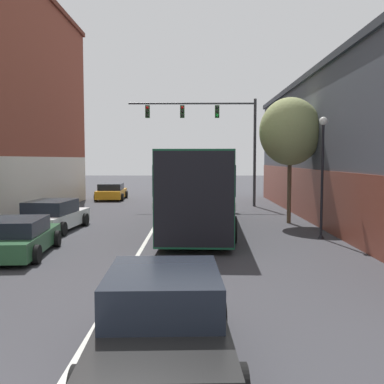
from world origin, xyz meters
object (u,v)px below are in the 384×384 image
parked_car_left_near (17,238)px  street_lamp (322,168)px  bus (199,185)px  traffic_signal_gantry (214,127)px  parked_car_left_far (53,216)px  parked_car_left_mid (111,192)px  hatchback_foreground (163,321)px  street_tree_near (290,132)px

parked_car_left_near → street_lamp: 11.23m
bus → traffic_signal_gantry: traffic_signal_gantry is taller
parked_car_left_far → parked_car_left_mid: bearing=5.4°
hatchback_foreground → traffic_signal_gantry: (1.71, 22.60, 4.52)m
traffic_signal_gantry → parked_car_left_mid: bearing=148.2°
hatchback_foreground → parked_car_left_far: 13.75m
parked_car_left_far → street_tree_near: (10.66, 2.34, 3.75)m
parked_car_left_far → street_lamp: street_lamp is taller
bus → parked_car_left_far: bearing=100.4°
hatchback_foreground → parked_car_left_far: hatchback_foreground is taller
hatchback_foreground → traffic_signal_gantry: size_ratio=0.50×
parked_car_left_near → street_tree_near: bearing=-58.6°
bus → parked_car_left_near: size_ratio=2.82×
bus → street_tree_near: (4.35, 1.43, 2.46)m
bus → parked_car_left_mid: bus is taller
street_lamp → street_tree_near: bearing=95.0°
parked_car_left_far → traffic_signal_gantry: traffic_signal_gantry is taller
parked_car_left_mid → street_tree_near: (10.85, -12.39, 3.79)m
traffic_signal_gantry → parked_car_left_far: bearing=-126.2°
bus → parked_car_left_near: bearing=137.3°
parked_car_left_near → street_lamp: size_ratio=0.92×
parked_car_left_near → parked_car_left_far: 5.01m
bus → parked_car_left_near: bus is taller
street_tree_near → parked_car_left_mid: bearing=131.2°
bus → street_lamp: bearing=-118.5°
street_tree_near → bus: bearing=-161.8°
bus → parked_car_left_far: size_ratio=2.63×
parked_car_left_near → bus: bearing=-49.1°
parked_car_left_near → parked_car_left_mid: (-0.64, 19.73, 0.01)m
bus → parked_car_left_near: 8.43m
traffic_signal_gantry → street_lamp: size_ratio=1.76×
parked_car_left_far → street_lamp: 11.38m
traffic_signal_gantry → hatchback_foreground: bearing=-94.3°
street_lamp → bus: bearing=149.4°
street_lamp → parked_car_left_mid: bearing=124.0°
hatchback_foreground → street_tree_near: bearing=-20.7°
hatchback_foreground → parked_car_left_near: hatchback_foreground is taller
parked_car_left_near → traffic_signal_gantry: 17.18m
bus → hatchback_foreground: bus is taller
hatchback_foreground → parked_car_left_near: 9.16m
hatchback_foreground → traffic_signal_gantry: 23.11m
hatchback_foreground → street_tree_near: size_ratio=0.69×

